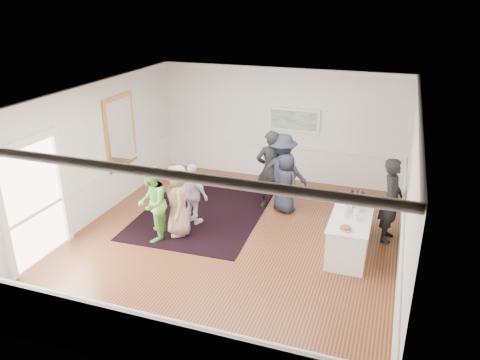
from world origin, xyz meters
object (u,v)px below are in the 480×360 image
(guest_green, at_px, (152,203))
(guest_navy, at_px, (286,183))
(serving_table, at_px, (351,231))
(guest_lilac, at_px, (193,194))
(bartender, at_px, (391,200))
(ice_bucket, at_px, (355,205))
(nut_bowl, at_px, (346,228))
(guest_tan, at_px, (178,200))
(guest_dark_a, at_px, (282,172))
(guest_dark_b, at_px, (270,170))

(guest_green, xyz_separation_m, guest_navy, (2.39, 2.32, -0.10))
(serving_table, distance_m, guest_lilac, 3.63)
(bartender, height_order, guest_navy, bartender)
(guest_lilac, xyz_separation_m, ice_bucket, (3.64, 0.13, 0.23))
(serving_table, distance_m, nut_bowl, 0.93)
(bartender, distance_m, guest_tan, 4.62)
(serving_table, xyz_separation_m, bartender, (0.72, 0.73, 0.51))
(guest_dark_a, xyz_separation_m, guest_navy, (0.14, -0.18, -0.21))
(ice_bucket, bearing_deg, guest_dark_a, 144.21)
(guest_green, bearing_deg, bartender, 90.01)
(guest_navy, relative_size, ice_bucket, 5.81)
(serving_table, height_order, guest_green, guest_green)
(guest_green, height_order, guest_dark_a, guest_dark_a)
(guest_tan, xyz_separation_m, guest_dark_b, (1.54, 2.04, 0.18))
(guest_tan, bearing_deg, serving_table, 63.83)
(serving_table, height_order, ice_bucket, ice_bucket)
(bartender, bearing_deg, serving_table, 140.24)
(serving_table, height_order, guest_dark_a, guest_dark_a)
(guest_dark_b, bearing_deg, guest_green, 21.62)
(serving_table, relative_size, guest_dark_a, 1.09)
(guest_green, relative_size, guest_lilac, 1.16)
(guest_green, relative_size, nut_bowl, 6.73)
(serving_table, distance_m, guest_navy, 2.25)
(guest_lilac, distance_m, nut_bowl, 3.67)
(serving_table, distance_m, guest_dark_b, 2.69)
(guest_dark_a, bearing_deg, bartender, 158.19)
(nut_bowl, bearing_deg, guest_dark_a, 128.33)
(guest_green, bearing_deg, ice_bucket, 85.81)
(guest_green, relative_size, guest_dark_a, 0.89)
(guest_dark_b, xyz_separation_m, guest_navy, (0.42, -0.11, -0.25))
(serving_table, xyz_separation_m, guest_lilac, (-3.61, 0.02, 0.31))
(guest_dark_b, height_order, nut_bowl, guest_dark_b)
(bartender, xyz_separation_m, guest_green, (-4.87, -1.68, -0.08))
(guest_tan, height_order, guest_dark_a, guest_dark_a)
(guest_tan, height_order, ice_bucket, guest_tan)
(bartender, relative_size, guest_lilac, 1.27)
(guest_tan, height_order, nut_bowl, guest_tan)
(guest_green, height_order, guest_dark_b, guest_dark_b)
(bartender, bearing_deg, guest_tan, 111.38)
(guest_dark_b, bearing_deg, guest_lilac, 15.88)
(guest_dark_a, relative_size, nut_bowl, 7.58)
(guest_dark_a, bearing_deg, ice_bucket, 139.71)
(guest_lilac, relative_size, guest_navy, 0.98)
(guest_green, relative_size, guest_navy, 1.14)
(guest_tan, relative_size, guest_dark_a, 0.85)
(guest_lilac, bearing_deg, ice_bucket, -157.85)
(guest_tan, xyz_separation_m, guest_lilac, (0.10, 0.59, -0.08))
(serving_table, xyz_separation_m, guest_dark_b, (-2.18, 1.47, 0.57))
(serving_table, xyz_separation_m, guest_tan, (-3.72, -0.57, 0.39))
(ice_bucket, bearing_deg, guest_tan, -169.15)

